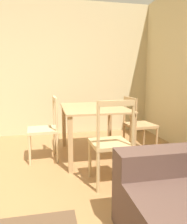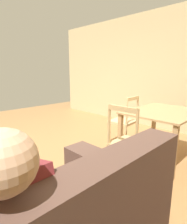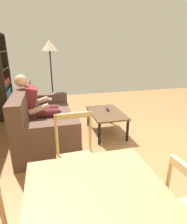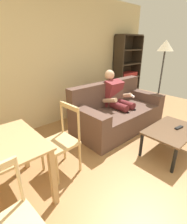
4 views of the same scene
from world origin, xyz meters
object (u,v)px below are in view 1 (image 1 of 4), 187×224
Objects in this scene: dining_chair_facing_couch at (111,143)px; dining_chair_by_doorway at (45,129)px; dining_chair_near_wall at (139,125)px; dining_table at (94,115)px.

dining_chair_by_doorway is at bearing -141.58° from dining_chair_facing_couch.
dining_chair_by_doorway is at bearing -90.21° from dining_chair_near_wall.
dining_chair_near_wall is at bearing 89.74° from dining_table.
dining_chair_facing_couch is (0.92, 0.00, -0.17)m from dining_table.
dining_table is 1.32× the size of dining_chair_near_wall.
dining_chair_near_wall is (0.00, 0.73, -0.19)m from dining_table.
dining_table is 0.76m from dining_chair_near_wall.
dining_chair_by_doorway is (-0.93, -0.73, -0.02)m from dining_chair_facing_couch.
dining_table is at bearing -90.26° from dining_chair_near_wall.
dining_chair_near_wall is 1.18m from dining_chair_facing_couch.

